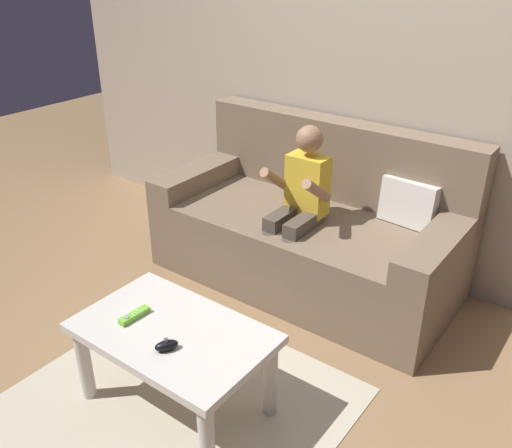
{
  "coord_description": "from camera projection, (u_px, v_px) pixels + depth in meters",
  "views": [
    {
      "loc": [
        1.18,
        -1.38,
        1.75
      ],
      "look_at": [
        -0.17,
        0.44,
        0.6
      ],
      "focal_mm": 38.7,
      "sensor_mm": 36.0,
      "label": 1
    }
  ],
  "objects": [
    {
      "name": "coffee_table",
      "position": [
        173.0,
        344.0,
        2.22
      ],
      "size": [
        0.78,
        0.49,
        0.39
      ],
      "color": "beige",
      "rests_on": "ground"
    },
    {
      "name": "game_remote_lime_near_edge",
      "position": [
        134.0,
        315.0,
        2.25
      ],
      "size": [
        0.04,
        0.14,
        0.03
      ],
      "color": "#72C638",
      "rests_on": "coffee_table"
    },
    {
      "name": "person_seated_on_couch",
      "position": [
        298.0,
        203.0,
        2.89
      ],
      "size": [
        0.3,
        0.37,
        0.94
      ],
      "color": "#4C4238",
      "rests_on": "ground"
    },
    {
      "name": "ground_plane",
      "position": [
        228.0,
        394.0,
        2.41
      ],
      "size": [
        9.7,
        9.7,
        0.0
      ],
      "primitive_type": "plane",
      "color": "olive"
    },
    {
      "name": "area_rug",
      "position": [
        178.0,
        402.0,
        2.36
      ],
      "size": [
        1.32,
        1.18,
        0.01
      ],
      "primitive_type": "cube",
      "color": "#BCB299",
      "rests_on": "ground"
    },
    {
      "name": "nunchuk_black",
      "position": [
        167.0,
        345.0,
        2.06
      ],
      "size": [
        0.08,
        0.1,
        0.05
      ],
      "color": "black",
      "rests_on": "coffee_table"
    },
    {
      "name": "wall_back",
      "position": [
        396.0,
        53.0,
        2.87
      ],
      "size": [
        4.85,
        0.05,
        2.5
      ],
      "primitive_type": "cube",
      "color": "#B2A38E",
      "rests_on": "ground"
    },
    {
      "name": "couch",
      "position": [
        311.0,
        230.0,
        3.14
      ],
      "size": [
        1.68,
        0.8,
        0.88
      ],
      "color": "#75604C",
      "rests_on": "ground"
    }
  ]
}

